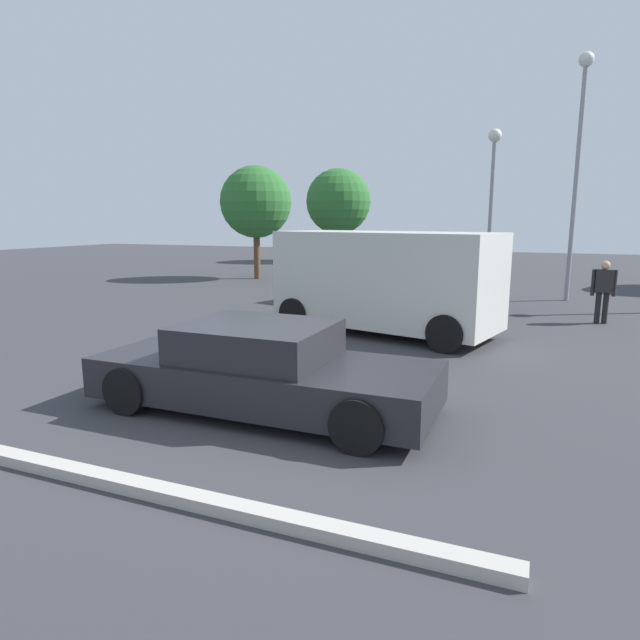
# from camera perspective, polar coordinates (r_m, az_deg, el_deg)

# --- Properties ---
(ground_plane) EXTENTS (80.00, 80.00, 0.00)m
(ground_plane) POSITION_cam_1_polar(r_m,az_deg,el_deg) (7.49, -5.41, -9.44)
(ground_plane) COLOR #38383D
(sedan_foreground) EXTENTS (4.65, 1.93, 1.19)m
(sedan_foreground) POSITION_cam_1_polar(r_m,az_deg,el_deg) (7.35, -6.11, -5.28)
(sedan_foreground) COLOR #232328
(sedan_foreground) RESTS_ON ground_plane
(dog) EXTENTS (0.36, 0.63, 0.45)m
(dog) POSITION_cam_1_polar(r_m,az_deg,el_deg) (9.46, -17.65, -3.83)
(dog) COLOR olive
(dog) RESTS_ON ground_plane
(van_white) EXTENTS (5.30, 3.16, 2.30)m
(van_white) POSITION_cam_1_polar(r_m,az_deg,el_deg) (12.26, 6.92, 4.31)
(van_white) COLOR silver
(van_white) RESTS_ON ground_plane
(suv_dark) EXTENTS (5.22, 3.24, 1.90)m
(suv_dark) POSITION_cam_1_polar(r_m,az_deg,el_deg) (16.42, 9.66, 5.14)
(suv_dark) COLOR #2D384C
(suv_dark) RESTS_ON ground_plane
(pedestrian) EXTENTS (0.57, 0.26, 1.57)m
(pedestrian) POSITION_cam_1_polar(r_m,az_deg,el_deg) (15.09, 27.87, 3.14)
(pedestrian) COLOR black
(pedestrian) RESTS_ON ground_plane
(parking_curb) EXTENTS (6.76, 0.20, 0.12)m
(parking_curb) POSITION_cam_1_polar(r_m,az_deg,el_deg) (5.56, -17.97, -16.66)
(parking_curb) COLOR #B7B2A8
(parking_curb) RESTS_ON ground_plane
(light_post_near) EXTENTS (0.44, 0.44, 5.59)m
(light_post_near) POSITION_cam_1_polar(r_m,az_deg,el_deg) (19.92, 17.83, 13.85)
(light_post_near) COLOR gray
(light_post_near) RESTS_ON ground_plane
(light_post_mid) EXTENTS (0.44, 0.44, 7.49)m
(light_post_mid) POSITION_cam_1_polar(r_m,az_deg,el_deg) (19.06, 25.82, 16.83)
(light_post_mid) COLOR gray
(light_post_mid) RESTS_ON ground_plane
(tree_back_left) EXTENTS (3.97, 3.97, 5.66)m
(tree_back_left) POSITION_cam_1_polar(r_m,az_deg,el_deg) (33.81, 1.96, 12.45)
(tree_back_left) COLOR brown
(tree_back_left) RESTS_ON ground_plane
(tree_back_right) EXTENTS (3.08, 3.08, 4.86)m
(tree_back_right) POSITION_cam_1_polar(r_m,az_deg,el_deg) (23.90, -6.82, 12.30)
(tree_back_right) COLOR brown
(tree_back_right) RESTS_ON ground_plane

